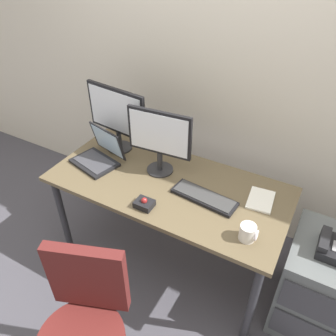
{
  "coord_description": "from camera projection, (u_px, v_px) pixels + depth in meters",
  "views": [
    {
      "loc": [
        0.81,
        -1.46,
        2.14
      ],
      "look_at": [
        0.0,
        0.0,
        0.88
      ],
      "focal_mm": 35.52,
      "sensor_mm": 36.0,
      "label": 1
    }
  ],
  "objects": [
    {
      "name": "laptop",
      "position": [
        99.0,
        155.0,
        2.33
      ],
      "size": [
        0.37,
        0.34,
        0.24
      ],
      "color": "black",
      "rests_on": "desk"
    },
    {
      "name": "office_chair",
      "position": [
        87.0,
        335.0,
        1.72
      ],
      "size": [
        0.53,
        0.54,
        0.93
      ],
      "color": "black",
      "rests_on": "ground"
    },
    {
      "name": "desk",
      "position": [
        168.0,
        192.0,
        2.22
      ],
      "size": [
        1.57,
        0.74,
        0.76
      ],
      "color": "brown",
      "rests_on": "ground"
    },
    {
      "name": "trackball_mouse",
      "position": [
        144.0,
        203.0,
        1.98
      ],
      "size": [
        0.11,
        0.09,
        0.07
      ],
      "color": "black",
      "rests_on": "desk"
    },
    {
      "name": "keyboard",
      "position": [
        204.0,
        197.0,
        2.04
      ],
      "size": [
        0.42,
        0.18,
        0.03
      ],
      "color": "black",
      "rests_on": "desk"
    },
    {
      "name": "ground_plane",
      "position": [
        168.0,
        257.0,
        2.63
      ],
      "size": [
        8.0,
        8.0,
        0.0
      ],
      "primitive_type": "plane",
      "color": "#48464E"
    },
    {
      "name": "monitor_main",
      "position": [
        117.0,
        115.0,
        2.32
      ],
      "size": [
        0.5,
        0.18,
        0.48
      ],
      "color": "#262628",
      "rests_on": "desk"
    },
    {
      "name": "monitor_side",
      "position": [
        159.0,
        138.0,
        2.12
      ],
      "size": [
        0.43,
        0.18,
        0.45
      ],
      "color": "#262628",
      "rests_on": "desk"
    },
    {
      "name": "paper_notepad",
      "position": [
        261.0,
        200.0,
        2.03
      ],
      "size": [
        0.17,
        0.22,
        0.01
      ],
      "primitive_type": "cube",
      "rotation": [
        0.0,
        0.0,
        0.1
      ],
      "color": "white",
      "rests_on": "desk"
    },
    {
      "name": "coffee_mug",
      "position": [
        248.0,
        233.0,
        1.76
      ],
      "size": [
        0.1,
        0.09,
        0.09
      ],
      "color": "silver",
      "rests_on": "desk"
    },
    {
      "name": "desk_phone",
      "position": [
        333.0,
        247.0,
        1.82
      ],
      "size": [
        0.17,
        0.2,
        0.09
      ],
      "color": "black",
      "rests_on": "file_cabinet"
    },
    {
      "name": "back_wall",
      "position": [
        219.0,
        53.0,
        2.28
      ],
      "size": [
        6.0,
        0.1,
        2.8
      ],
      "primitive_type": "cube",
      "color": "beige",
      "rests_on": "ground"
    },
    {
      "name": "file_cabinet",
      "position": [
        317.0,
        285.0,
        2.05
      ],
      "size": [
        0.42,
        0.53,
        0.66
      ],
      "color": "#5A5F5F",
      "rests_on": "ground"
    }
  ]
}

